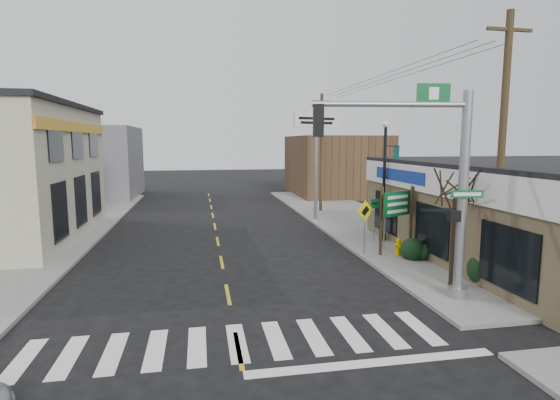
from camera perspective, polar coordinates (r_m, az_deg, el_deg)
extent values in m
plane|color=black|center=(11.35, -5.45, -18.92)|extent=(140.00, 140.00, 0.00)
cube|color=slate|center=(25.62, 12.34, -3.81)|extent=(6.00, 38.00, 0.13)
cube|color=slate|center=(25.03, -29.38, -4.90)|extent=(6.00, 38.00, 0.13)
cube|color=gold|center=(18.84, -7.63, -8.03)|extent=(0.12, 56.00, 0.01)
cube|color=silver|center=(11.71, -5.63, -18.03)|extent=(11.00, 2.20, 0.01)
cube|color=brown|center=(22.46, 32.74, -1.44)|extent=(12.00, 14.00, 4.00)
cube|color=#503924|center=(42.19, 7.27, 4.48)|extent=(8.00, 10.00, 5.60)
cube|color=slate|center=(43.37, -24.11, 4.50)|extent=(9.00, 10.00, 6.40)
cylinder|color=gray|center=(14.70, 22.74, 0.40)|extent=(0.30, 0.30, 6.48)
cylinder|color=gray|center=(13.49, 14.70, 12.10)|extent=(4.75, 0.17, 0.17)
cube|color=black|center=(12.70, 5.55, 10.41)|extent=(0.30, 0.24, 0.97)
cube|color=#0C5225|center=(14.51, 23.24, 0.71)|extent=(1.03, 0.04, 0.24)
cube|color=#0C5225|center=(14.11, 19.64, 13.03)|extent=(1.03, 0.05, 0.59)
cube|color=black|center=(14.61, 21.91, -1.96)|extent=(0.35, 0.28, 0.35)
cube|color=#40331D|center=(19.52, 13.08, -2.70)|extent=(0.11, 0.11, 3.01)
cube|color=#40331D|center=(20.11, 16.74, -2.53)|extent=(0.11, 0.11, 3.01)
cube|color=#094522|center=(19.63, 15.09, -0.48)|extent=(1.72, 0.05, 1.08)
cylinder|color=#D9A300|center=(19.87, 15.20, -6.12)|extent=(0.22, 0.22, 0.61)
sphere|color=#D9A300|center=(19.79, 15.24, -5.16)|extent=(0.24, 0.24, 0.24)
cylinder|color=gray|center=(19.71, 10.99, -3.76)|extent=(0.05, 0.05, 2.19)
cube|color=yellow|center=(19.54, 11.08, -1.39)|extent=(0.93, 0.03, 0.93)
cylinder|color=black|center=(22.35, 13.43, 2.08)|extent=(0.15, 0.15, 5.71)
sphere|color=silver|center=(22.27, 13.66, 9.55)|extent=(0.31, 0.31, 0.31)
cube|color=#145758|center=(22.53, 14.92, 4.87)|extent=(0.02, 0.60, 1.54)
cylinder|color=gray|center=(28.01, 4.73, 4.66)|extent=(0.21, 0.21, 7.00)
cube|color=silver|center=(28.00, 4.79, 10.30)|extent=(3.30, 0.18, 0.88)
cylinder|color=black|center=(16.15, 21.73, -4.95)|extent=(0.20, 0.20, 3.14)
ellipsoid|color=#173516|center=(17.09, 25.37, -8.20)|extent=(1.31, 1.31, 0.98)
ellipsoid|color=black|center=(19.48, 16.92, -6.24)|extent=(1.01, 1.01, 0.76)
cylinder|color=#4B3626|center=(15.72, 26.91, 5.13)|extent=(0.23, 0.23, 8.95)
cube|color=#4B3626|center=(16.08, 27.79, 19.10)|extent=(1.56, 0.10, 0.10)
cylinder|color=#3E221B|center=(31.39, 5.40, 6.15)|extent=(0.22, 0.22, 8.29)
cube|color=#3E221B|center=(31.51, 5.48, 12.72)|extent=(1.44, 0.09, 0.09)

